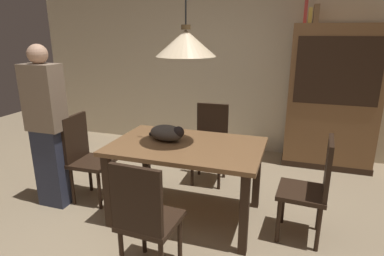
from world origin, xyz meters
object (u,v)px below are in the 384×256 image
at_px(book_yellow_short, 310,16).
at_px(book_brown_thick, 316,14).
at_px(dining_table, 186,154).
at_px(person_standing, 48,128).
at_px(chair_right_side, 313,185).
at_px(chair_left_side, 86,154).
at_px(chair_near_front, 145,216).
at_px(cat_sleeping, 168,133).
at_px(book_red_tall, 306,11).
at_px(pendant_lamp, 186,43).
at_px(hutch_bookcase, 332,101).
at_px(chair_far_back, 210,140).

height_order(book_yellow_short, book_brown_thick, book_brown_thick).
xyz_separation_m(dining_table, person_standing, (-1.39, -0.20, 0.18)).
xyz_separation_m(dining_table, book_brown_thick, (1.07, 1.80, 1.31)).
distance_m(chair_right_side, chair_left_side, 2.26).
relative_size(chair_right_side, book_brown_thick, 3.88).
xyz_separation_m(chair_near_front, person_standing, (-1.39, 0.68, 0.32)).
distance_m(dining_table, chair_right_side, 1.14).
distance_m(chair_near_front, cat_sleeping, 1.00).
height_order(cat_sleeping, book_brown_thick, book_brown_thick).
bearing_deg(book_red_tall, chair_right_side, -84.15).
height_order(pendant_lamp, person_standing, pendant_lamp).
relative_size(book_red_tall, person_standing, 0.17).
bearing_deg(chair_right_side, chair_left_side, 179.93).
height_order(cat_sleeping, hutch_bookcase, hutch_bookcase).
bearing_deg(chair_right_side, person_standing, -175.56).
relative_size(chair_right_side, chair_left_side, 1.00).
relative_size(chair_far_back, pendant_lamp, 0.72).
xyz_separation_m(chair_right_side, chair_left_side, (-2.26, 0.00, 0.00)).
relative_size(dining_table, book_red_tall, 5.00).
xyz_separation_m(book_red_tall, book_brown_thick, (0.13, 0.00, -0.03)).
distance_m(dining_table, chair_far_back, 0.89).
distance_m(chair_near_front, book_brown_thick, 3.23).
distance_m(dining_table, person_standing, 1.42).
height_order(chair_near_front, hutch_bookcase, hutch_bookcase).
bearing_deg(chair_far_back, hutch_bookcase, 33.74).
distance_m(cat_sleeping, book_brown_thick, 2.44).
relative_size(dining_table, chair_near_front, 1.51).
xyz_separation_m(chair_far_back, book_yellow_short, (1.00, 0.92, 1.43)).
relative_size(chair_near_front, person_standing, 0.56).
height_order(dining_table, book_brown_thick, book_brown_thick).
distance_m(book_brown_thick, person_standing, 3.37).
relative_size(chair_right_side, book_red_tall, 3.32).
height_order(pendant_lamp, book_brown_thick, pendant_lamp).
distance_m(book_red_tall, person_standing, 3.29).
relative_size(chair_left_side, book_brown_thick, 3.88).
bearing_deg(pendant_lamp, book_red_tall, 62.33).
bearing_deg(cat_sleeping, book_yellow_short, 55.43).
bearing_deg(chair_left_side, book_brown_thick, 39.34).
height_order(dining_table, chair_left_side, chair_left_side).
height_order(pendant_lamp, hutch_bookcase, pendant_lamp).
distance_m(dining_table, chair_near_front, 0.89).
distance_m(dining_table, hutch_bookcase, 2.27).
xyz_separation_m(chair_left_side, pendant_lamp, (1.13, 0.00, 1.15)).
bearing_deg(pendant_lamp, book_yellow_short, 60.93).
xyz_separation_m(dining_table, pendant_lamp, (0.00, 0.00, 1.01)).
relative_size(chair_near_front, book_red_tall, 3.32).
height_order(pendant_lamp, book_red_tall, pendant_lamp).
xyz_separation_m(dining_table, chair_near_front, (-0.00, -0.88, -0.14)).
height_order(dining_table, pendant_lamp, pendant_lamp).
relative_size(hutch_bookcase, book_yellow_short, 9.25).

